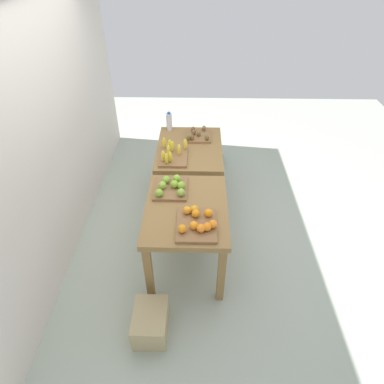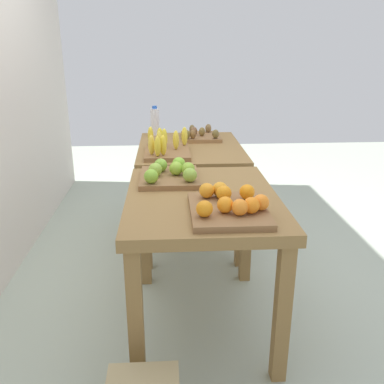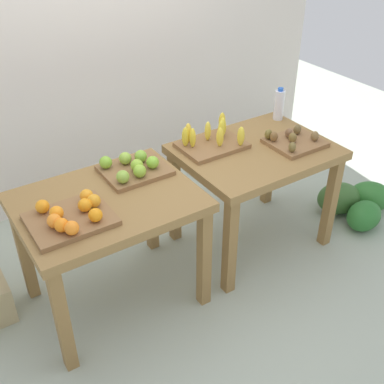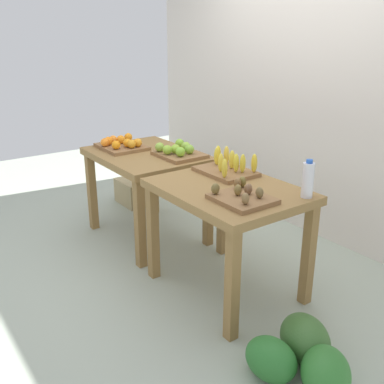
% 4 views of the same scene
% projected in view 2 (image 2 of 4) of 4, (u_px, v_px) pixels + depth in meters
% --- Properties ---
extents(ground_plane, '(8.00, 8.00, 0.00)m').
position_uv_depth(ground_plane, '(195.00, 273.00, 3.02)').
color(ground_plane, '#A2AD9B').
extents(display_table_left, '(1.04, 0.80, 0.80)m').
position_uv_depth(display_table_left, '(202.00, 216.00, 2.26)').
color(display_table_left, olive).
rests_on(display_table_left, ground_plane).
extents(display_table_right, '(1.04, 0.80, 0.80)m').
position_uv_depth(display_table_right, '(190.00, 161.00, 3.31)').
color(display_table_right, olive).
rests_on(display_table_right, ground_plane).
extents(orange_bin, '(0.44, 0.38, 0.11)m').
position_uv_depth(orange_bin, '(229.00, 205.00, 1.98)').
color(orange_bin, brown).
rests_on(orange_bin, display_table_left).
extents(apple_bin, '(0.40, 0.34, 0.11)m').
position_uv_depth(apple_bin, '(170.00, 174.00, 2.44)').
color(apple_bin, brown).
rests_on(apple_bin, display_table_left).
extents(banana_crate, '(0.44, 0.32, 0.17)m').
position_uv_depth(banana_crate, '(166.00, 148.00, 3.02)').
color(banana_crate, brown).
rests_on(banana_crate, display_table_right).
extents(kiwi_bin, '(0.36, 0.32, 0.10)m').
position_uv_depth(kiwi_bin, '(200.00, 135.00, 3.50)').
color(kiwi_bin, brown).
rests_on(kiwi_bin, display_table_right).
extents(water_bottle, '(0.08, 0.08, 0.25)m').
position_uv_depth(water_bottle, '(155.00, 121.00, 3.64)').
color(water_bottle, silver).
rests_on(water_bottle, display_table_right).
extents(watermelon_pile, '(0.68, 0.60, 0.27)m').
position_uv_depth(watermelon_pile, '(207.00, 188.00, 4.39)').
color(watermelon_pile, '#2D6F2B').
rests_on(watermelon_pile, ground_plane).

